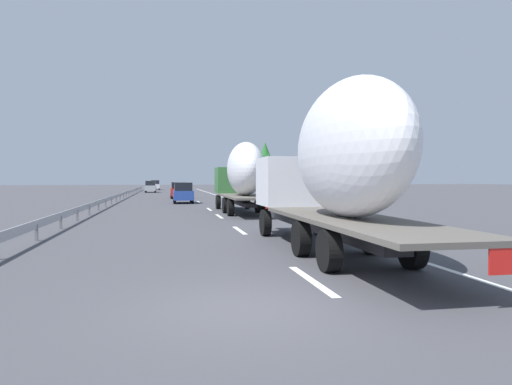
{
  "coord_description": "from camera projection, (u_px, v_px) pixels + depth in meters",
  "views": [
    {
      "loc": [
        -8.07,
        1.39,
        2.26
      ],
      "look_at": [
        21.93,
        -4.37,
        1.37
      ],
      "focal_mm": 33.26,
      "sensor_mm": 36.0,
      "label": 1
    }
  ],
  "objects": [
    {
      "name": "truck_lead",
      "position": [
        242.0,
        175.0,
        31.16
      ],
      "size": [
        12.27,
        2.55,
        4.57
      ],
      "color": "#387038",
      "rests_on": "ground_plane"
    },
    {
      "name": "car_blue_sedan",
      "position": [
        183.0,
        193.0,
        43.72
      ],
      "size": [
        4.04,
        1.8,
        1.91
      ],
      "color": "#28479E",
      "rests_on": "ground_plane"
    },
    {
      "name": "lane_stripe_0",
      "position": [
        311.0,
        280.0,
        10.55
      ],
      "size": [
        3.2,
        0.2,
        0.01
      ],
      "primitive_type": "cube",
      "color": "white",
      "rests_on": "ground_plane"
    },
    {
      "name": "lane_stripe_4",
      "position": [
        199.0,
        202.0,
        46.06
      ],
      "size": [
        3.2,
        0.2,
        0.01
      ],
      "primitive_type": "cube",
      "color": "white",
      "rests_on": "ground_plane"
    },
    {
      "name": "tree_0",
      "position": [
        322.0,
        158.0,
        38.02
      ],
      "size": [
        2.51,
        2.51,
        6.31
      ],
      "color": "#472D19",
      "rests_on": "ground_plane"
    },
    {
      "name": "lane_stripe_5",
      "position": [
        191.0,
        197.0,
        58.35
      ],
      "size": [
        3.2,
        0.2,
        0.01
      ],
      "primitive_type": "cube",
      "color": "white",
      "rests_on": "ground_plane"
    },
    {
      "name": "tree_2",
      "position": [
        265.0,
        162.0,
        59.11
      ],
      "size": [
        3.82,
        3.82,
        6.84
      ],
      "color": "#472D19",
      "rests_on": "ground_plane"
    },
    {
      "name": "road_sign",
      "position": [
        240.0,
        180.0,
        51.82
      ],
      "size": [
        0.1,
        0.9,
        3.01
      ],
      "color": "gray",
      "rests_on": "ground_plane"
    },
    {
      "name": "tree_1",
      "position": [
        233.0,
        167.0,
        81.55
      ],
      "size": [
        2.4,
        2.4,
        6.93
      ],
      "color": "#472D19",
      "rests_on": "ground_plane"
    },
    {
      "name": "lane_stripe_1",
      "position": [
        239.0,
        230.0,
        20.74
      ],
      "size": [
        3.2,
        0.2,
        0.01
      ],
      "primitive_type": "cube",
      "color": "white",
      "rests_on": "ground_plane"
    },
    {
      "name": "car_red_compact",
      "position": [
        179.0,
        190.0,
        54.35
      ],
      "size": [
        4.38,
        1.87,
        1.85
      ],
      "color": "red",
      "rests_on": "ground_plane"
    },
    {
      "name": "guardrail_median",
      "position": [
        120.0,
        195.0,
        49.31
      ],
      "size": [
        94.0,
        0.1,
        0.76
      ],
      "color": "#9EA0A5",
      "rests_on": "ground_plane"
    },
    {
      "name": "edge_line_right",
      "position": [
        227.0,
        199.0,
        53.46
      ],
      "size": [
        110.0,
        0.2,
        0.01
      ],
      "primitive_type": "cube",
      "color": "white",
      "rests_on": "ground_plane"
    },
    {
      "name": "tree_5",
      "position": [
        263.0,
        169.0,
        56.03
      ],
      "size": [
        3.59,
        3.59,
        5.19
      ],
      "color": "#472D19",
      "rests_on": "ground_plane"
    },
    {
      "name": "ground_plane",
      "position": [
        179.0,
        201.0,
        47.51
      ],
      "size": [
        260.0,
        260.0,
        0.0
      ],
      "primitive_type": "plane",
      "color": "#424247"
    },
    {
      "name": "car_silver_hatch",
      "position": [
        151.0,
        187.0,
        77.65
      ],
      "size": [
        4.52,
        1.74,
        1.9
      ],
      "color": "#ADB2B7",
      "rests_on": "ground_plane"
    },
    {
      "name": "lane_stripe_2",
      "position": [
        219.0,
        216.0,
        28.49
      ],
      "size": [
        3.2,
        0.2,
        0.01
      ],
      "primitive_type": "cube",
      "color": "white",
      "rests_on": "ground_plane"
    },
    {
      "name": "lane_stripe_3",
      "position": [
        209.0,
        209.0,
        34.94
      ],
      "size": [
        3.2,
        0.2,
        0.01
      ],
      "primitive_type": "cube",
      "color": "white",
      "rests_on": "ground_plane"
    },
    {
      "name": "tree_4",
      "position": [
        269.0,
        170.0,
        57.12
      ],
      "size": [
        2.58,
        2.58,
        5.54
      ],
      "color": "#472D19",
      "rests_on": "ground_plane"
    },
    {
      "name": "car_white_van",
      "position": [
        155.0,
        185.0,
        96.25
      ],
      "size": [
        4.05,
        1.83,
        1.94
      ],
      "color": "white",
      "rests_on": "ground_plane"
    },
    {
      "name": "truck_trailing",
      "position": [
        336.0,
        163.0,
        14.08
      ],
      "size": [
        13.8,
        2.55,
        5.0
      ],
      "color": "silver",
      "rests_on": "ground_plane"
    },
    {
      "name": "tree_3",
      "position": [
        246.0,
        173.0,
        87.84
      ],
      "size": [
        2.68,
        2.68,
        5.28
      ],
      "color": "#472D19",
      "rests_on": "ground_plane"
    },
    {
      "name": "lane_stripe_6",
      "position": [
        190.0,
        196.0,
        61.52
      ],
      "size": [
        3.2,
        0.2,
        0.01
      ],
      "primitive_type": "cube",
      "color": "white",
      "rests_on": "ground_plane"
    }
  ]
}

